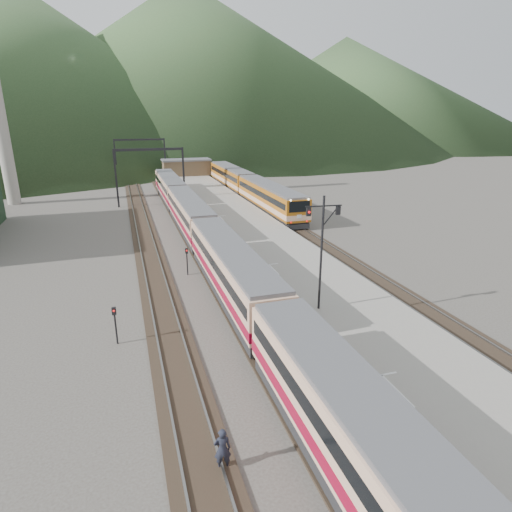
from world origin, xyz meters
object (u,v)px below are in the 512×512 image
object	(u,v)px
main_train	(206,237)
signal_mast	(322,242)
second_train	(248,186)
worker	(222,449)

from	to	relation	value
main_train	signal_mast	xyz separation A→B (m)	(4.11, -14.95, 3.43)
second_train	worker	world-z (taller)	second_train
main_train	signal_mast	size ratio (longest dim) A/B	10.41
main_train	second_train	bearing A→B (deg)	65.98
main_train	worker	bearing A→B (deg)	-99.79
main_train	worker	distance (m)	24.86
signal_mast	worker	xyz separation A→B (m)	(-8.34, -9.53, -4.43)
signal_mast	worker	size ratio (longest dim) A/B	4.07
main_train	worker	size ratio (longest dim) A/B	42.32
signal_mast	main_train	bearing A→B (deg)	105.37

